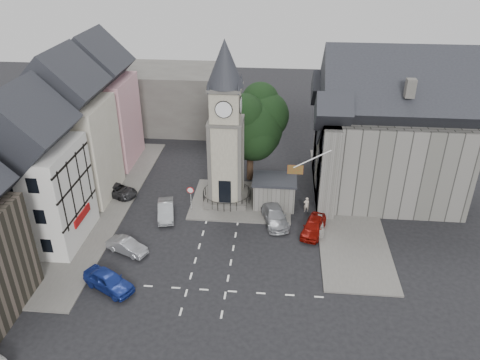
# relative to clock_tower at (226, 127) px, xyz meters

# --- Properties ---
(ground) EXTENTS (120.00, 120.00, 0.00)m
(ground) POSITION_rel_clock_tower_xyz_m (0.00, -7.99, -8.12)
(ground) COLOR black
(ground) RESTS_ON ground
(pavement_west) EXTENTS (6.00, 30.00, 0.14)m
(pavement_west) POSITION_rel_clock_tower_xyz_m (-12.50, -1.99, -8.05)
(pavement_west) COLOR #595651
(pavement_west) RESTS_ON ground
(pavement_east) EXTENTS (6.00, 26.00, 0.14)m
(pavement_east) POSITION_rel_clock_tower_xyz_m (12.00, 0.01, -8.05)
(pavement_east) COLOR #595651
(pavement_east) RESTS_ON ground
(central_island) EXTENTS (10.00, 8.00, 0.16)m
(central_island) POSITION_rel_clock_tower_xyz_m (1.50, 0.01, -8.04)
(central_island) COLOR #595651
(central_island) RESTS_ON ground
(road_markings) EXTENTS (20.00, 8.00, 0.01)m
(road_markings) POSITION_rel_clock_tower_xyz_m (0.00, -13.49, -8.12)
(road_markings) COLOR silver
(road_markings) RESTS_ON ground
(clock_tower) EXTENTS (4.86, 4.86, 16.25)m
(clock_tower) POSITION_rel_clock_tower_xyz_m (0.00, 0.00, 0.00)
(clock_tower) COLOR #4C4944
(clock_tower) RESTS_ON ground
(stone_shelter) EXTENTS (4.30, 3.30, 3.08)m
(stone_shelter) POSITION_rel_clock_tower_xyz_m (4.80, -0.49, -6.57)
(stone_shelter) COLOR #5C5B55
(stone_shelter) RESTS_ON ground
(town_tree) EXTENTS (7.20, 7.20, 10.80)m
(town_tree) POSITION_rel_clock_tower_xyz_m (2.00, 5.01, -1.15)
(town_tree) COLOR black
(town_tree) RESTS_ON ground
(warning_sign_post) EXTENTS (0.70, 0.19, 2.85)m
(warning_sign_post) POSITION_rel_clock_tower_xyz_m (-3.20, -2.56, -6.09)
(warning_sign_post) COLOR black
(warning_sign_post) RESTS_ON ground
(terrace_pink) EXTENTS (8.10, 7.60, 12.80)m
(terrace_pink) POSITION_rel_clock_tower_xyz_m (-15.50, 8.01, -1.54)
(terrace_pink) COLOR pink
(terrace_pink) RESTS_ON ground
(terrace_cream) EXTENTS (8.10, 7.60, 12.80)m
(terrace_cream) POSITION_rel_clock_tower_xyz_m (-15.50, 0.01, -1.54)
(terrace_cream) COLOR beige
(terrace_cream) RESTS_ON ground
(terrace_tudor) EXTENTS (8.10, 7.60, 12.00)m
(terrace_tudor) POSITION_rel_clock_tower_xyz_m (-15.50, -7.99, -1.93)
(terrace_tudor) COLOR silver
(terrace_tudor) RESTS_ON ground
(backdrop_west) EXTENTS (20.00, 10.00, 8.00)m
(backdrop_west) POSITION_rel_clock_tower_xyz_m (-12.00, 20.01, -4.12)
(backdrop_west) COLOR #4C4944
(backdrop_west) RESTS_ON ground
(east_building) EXTENTS (14.40, 11.40, 12.60)m
(east_building) POSITION_rel_clock_tower_xyz_m (15.59, 3.01, -1.86)
(east_building) COLOR #5C5B55
(east_building) RESTS_ON ground
(east_boundary_wall) EXTENTS (0.40, 16.00, 0.90)m
(east_boundary_wall) POSITION_rel_clock_tower_xyz_m (9.20, 2.01, -7.67)
(east_boundary_wall) COLOR #5C5B55
(east_boundary_wall) RESTS_ON ground
(flagpole) EXTENTS (3.68, 0.10, 2.74)m
(flagpole) POSITION_rel_clock_tower_xyz_m (8.00, -3.99, -1.12)
(flagpole) COLOR white
(flagpole) RESTS_ON ground
(car_west_blue) EXTENTS (4.72, 3.67, 1.50)m
(car_west_blue) POSITION_rel_clock_tower_xyz_m (-7.50, -13.99, -7.37)
(car_west_blue) COLOR navy
(car_west_blue) RESTS_ON ground
(car_west_silver) EXTENTS (3.94, 2.66, 1.23)m
(car_west_silver) POSITION_rel_clock_tower_xyz_m (-7.50, -9.39, -7.51)
(car_west_silver) COLOR gray
(car_west_silver) RESTS_ON ground
(car_west_grey) EXTENTS (4.91, 3.65, 1.24)m
(car_west_grey) POSITION_rel_clock_tower_xyz_m (-11.50, 0.01, -7.50)
(car_west_grey) COLOR #272729
(car_west_grey) RESTS_ON ground
(car_island_silver) EXTENTS (2.36, 4.43, 1.39)m
(car_island_silver) POSITION_rel_clock_tower_xyz_m (-5.50, -3.49, -7.43)
(car_island_silver) COLOR #9A9FA3
(car_island_silver) RESTS_ON ground
(car_island_east) EXTENTS (3.18, 5.29, 1.43)m
(car_island_east) POSITION_rel_clock_tower_xyz_m (4.96, -3.49, -7.40)
(car_island_east) COLOR #95989C
(car_island_east) RESTS_ON ground
(car_east_red) EXTENTS (2.85, 4.53, 1.44)m
(car_east_red) POSITION_rel_clock_tower_xyz_m (8.53, -4.99, -7.40)
(car_east_red) COLOR maroon
(car_east_red) RESTS_ON ground
(pedestrian) EXTENTS (0.63, 0.46, 1.61)m
(pedestrian) POSITION_rel_clock_tower_xyz_m (8.00, -1.39, -7.31)
(pedestrian) COLOR beige
(pedestrian) RESTS_ON ground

